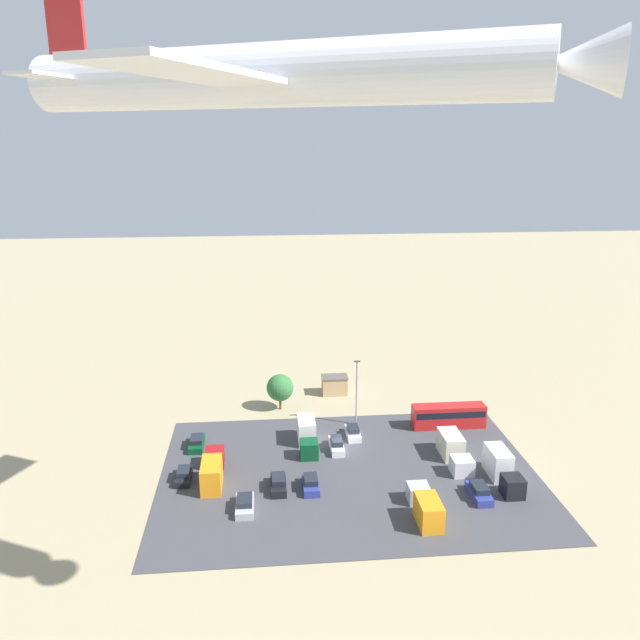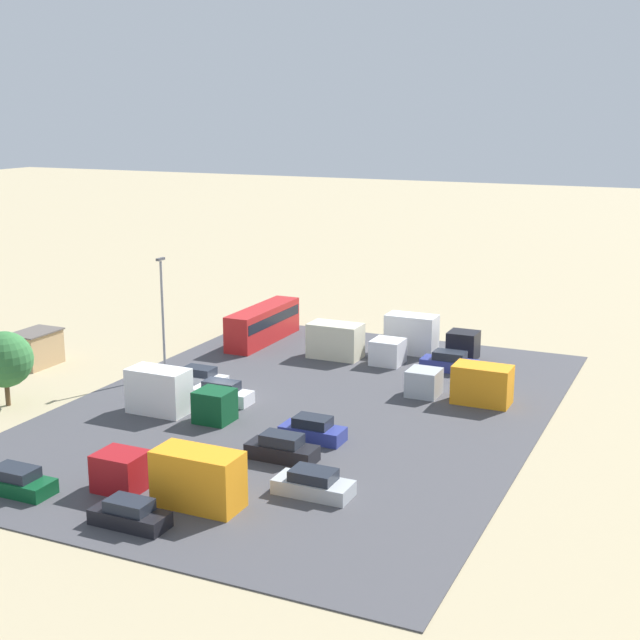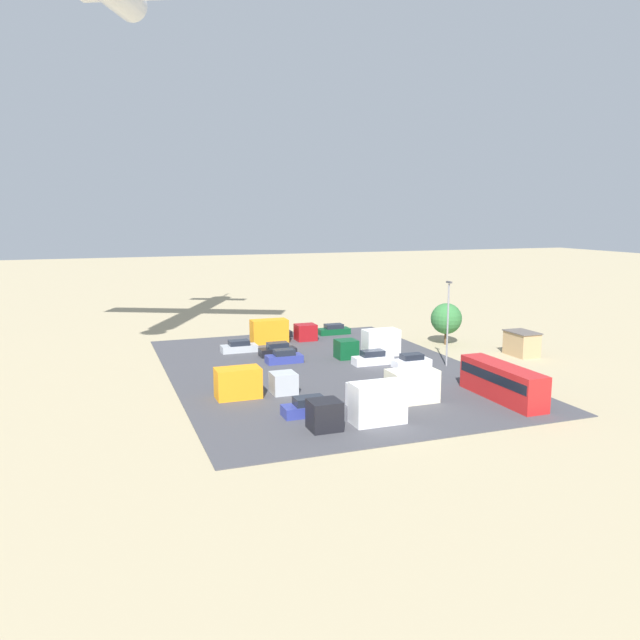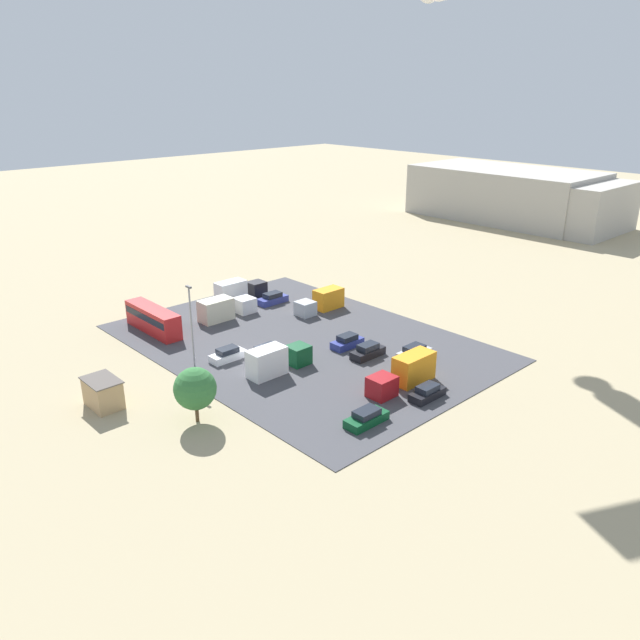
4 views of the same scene
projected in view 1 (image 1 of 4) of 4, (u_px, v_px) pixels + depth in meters
ground_plane at (342, 448)px, 83.16m from camera, size 400.00×400.00×0.00m
parking_lot_surface at (349, 474)px, 76.71m from camera, size 46.04×33.11×0.08m
shed_building at (334, 385)px, 100.89m from camera, size 4.22×2.91×3.00m
bus at (449, 415)px, 88.94m from camera, size 10.39×2.46×3.27m
parked_car_0 at (337, 445)px, 82.47m from camera, size 1.71×4.68×1.63m
parked_car_1 at (353, 432)px, 86.19m from camera, size 1.79×4.34×1.51m
parked_car_2 at (197, 443)px, 83.21m from camera, size 1.89×4.57×1.48m
parked_car_3 at (311, 484)px, 73.11m from camera, size 1.86×4.23×1.59m
parked_car_4 at (278, 484)px, 73.08m from camera, size 1.81×4.46×1.65m
parked_car_5 at (184, 475)px, 75.11m from camera, size 1.75×4.23×1.45m
parked_car_6 at (245, 505)px, 68.99m from camera, size 2.00×4.47×1.47m
parked_car_7 at (479, 492)px, 71.38m from camera, size 1.92×4.65×1.61m
parked_truck_0 at (212, 470)px, 74.65m from camera, size 2.34×8.96×3.18m
parked_truck_1 at (502, 469)px, 74.67m from camera, size 2.31×8.18×3.44m
parked_truck_2 at (454, 450)px, 79.59m from camera, size 2.56×8.41×3.02m
parked_truck_3 at (307, 435)px, 83.43m from camera, size 2.31×7.98×3.22m
parked_truck_4 at (426, 507)px, 67.38m from camera, size 2.38×7.75×2.88m
tree_near_shed at (280, 388)px, 94.51m from camera, size 4.11×4.11×5.56m
light_pole_lot_centre at (357, 390)px, 88.76m from camera, size 0.90×0.28×9.71m
airplane at (286, 75)px, 39.97m from camera, size 37.09×31.10×9.38m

